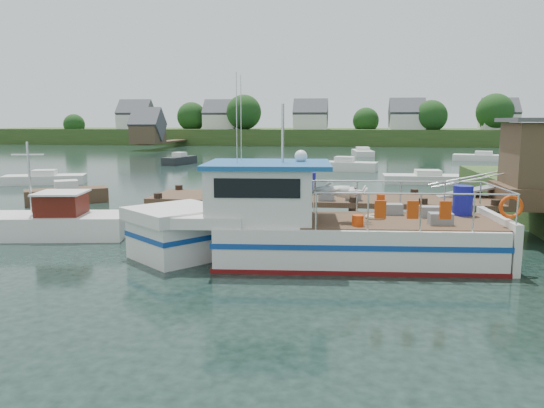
# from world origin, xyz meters

# --- Properties ---
(ground_plane) EXTENTS (160.00, 160.00, 0.00)m
(ground_plane) POSITION_xyz_m (0.00, 0.00, 0.00)
(ground_plane) COLOR black
(far_shore) EXTENTS (140.00, 42.55, 9.22)m
(far_shore) POSITION_xyz_m (0.01, 82.37, 2.10)
(far_shore) COLOR #334D1F
(far_shore) RESTS_ON ground
(dock) EXTENTS (16.60, 3.00, 4.78)m
(dock) POSITION_xyz_m (6.51, 0.01, 2.24)
(dock) COLOR #4A3423
(dock) RESTS_ON ground
(lobster_boat) EXTENTS (12.23, 4.36, 5.80)m
(lobster_boat) POSITION_xyz_m (0.58, -4.49, 1.05)
(lobster_boat) COLOR silver
(lobster_boat) RESTS_ON ground
(work_boat) EXTENTS (6.90, 3.01, 3.61)m
(work_boat) POSITION_xyz_m (-9.63, -2.53, 0.57)
(work_boat) COLOR silver
(work_boat) RESTS_ON ground
(moored_rowboat) EXTENTS (4.27, 3.47, 1.21)m
(moored_rowboat) POSITION_xyz_m (-13.20, 5.62, 0.45)
(moored_rowboat) COLOR #4A3423
(moored_rowboat) RESTS_ON ground
(moored_far) EXTENTS (6.74, 3.82, 1.09)m
(moored_far) POSITION_xyz_m (16.68, 40.47, 0.40)
(moored_far) COLOR silver
(moored_far) RESTS_ON ground
(moored_a) EXTENTS (5.70, 3.51, 0.99)m
(moored_a) POSITION_xyz_m (-19.20, 13.48, 0.37)
(moored_a) COLOR silver
(moored_a) RESTS_ON ground
(moored_b) EXTENTS (5.97, 2.96, 1.26)m
(moored_b) POSITION_xyz_m (1.51, 26.53, 0.47)
(moored_b) COLOR silver
(moored_b) RESTS_ON ground
(moored_c) EXTENTS (6.18, 2.24, 0.97)m
(moored_c) POSITION_xyz_m (7.38, 17.46, 0.36)
(moored_c) COLOR silver
(moored_c) RESTS_ON ground
(moored_d) EXTENTS (2.82, 6.72, 1.11)m
(moored_d) POSITION_xyz_m (3.67, 47.77, 0.41)
(moored_d) COLOR silver
(moored_d) RESTS_ON ground
(moored_e) EXTENTS (2.53, 4.69, 1.23)m
(moored_e) POSITION_xyz_m (-15.19, 31.40, 0.46)
(moored_e) COLOR black
(moored_e) RESTS_ON ground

